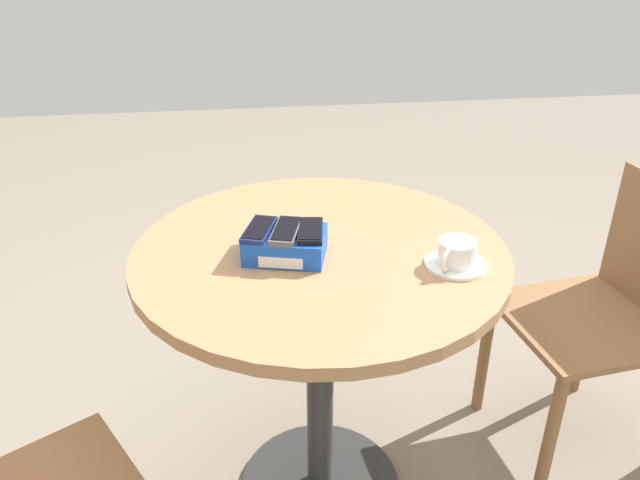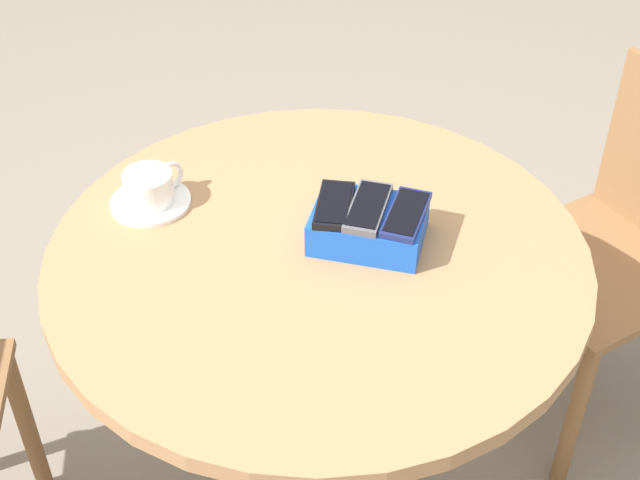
% 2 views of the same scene
% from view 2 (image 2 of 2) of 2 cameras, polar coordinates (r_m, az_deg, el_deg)
% --- Properties ---
extents(round_table, '(0.86, 0.86, 0.78)m').
position_cam_2_polar(round_table, '(1.52, 0.00, -5.31)').
color(round_table, '#2D2D2D').
rests_on(round_table, ground_plane).
extents(phone_box, '(0.20, 0.17, 0.06)m').
position_cam_2_polar(phone_box, '(1.41, 3.28, 0.94)').
color(phone_box, blue).
rests_on(phone_box, round_table).
extents(phone_navy, '(0.09, 0.14, 0.01)m').
position_cam_2_polar(phone_navy, '(1.38, 5.70, 1.65)').
color(phone_navy, navy).
rests_on(phone_navy, phone_box).
extents(phone_gray, '(0.09, 0.14, 0.01)m').
position_cam_2_polar(phone_gray, '(1.39, 3.25, 2.09)').
color(phone_gray, '#515156').
rests_on(phone_gray, phone_box).
extents(phone_black, '(0.07, 0.13, 0.01)m').
position_cam_2_polar(phone_black, '(1.40, 1.07, 2.26)').
color(phone_black, black).
rests_on(phone_black, phone_box).
extents(saucer, '(0.14, 0.14, 0.01)m').
position_cam_2_polar(saucer, '(1.53, -10.65, 2.41)').
color(saucer, white).
rests_on(saucer, round_table).
extents(coffee_cup, '(0.10, 0.10, 0.05)m').
position_cam_2_polar(coffee_cup, '(1.51, -10.70, 3.42)').
color(coffee_cup, white).
rests_on(coffee_cup, saucer).
extents(chair_far_side, '(0.52, 0.52, 0.82)m').
position_cam_2_polar(chair_far_side, '(2.04, 18.44, -1.02)').
color(chair_far_side, brown).
rests_on(chair_far_side, ground_plane).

